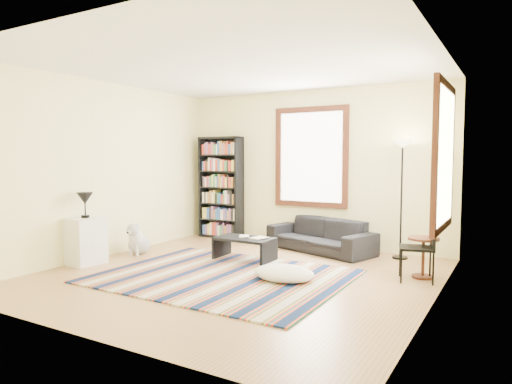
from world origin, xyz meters
The scene contains 21 objects.
floor centered at (0.00, 0.00, -0.05)m, with size 5.00×5.00×0.10m, color #A9754D.
ceiling centered at (0.00, 0.00, 2.85)m, with size 5.00×5.00×0.10m, color white.
wall_back centered at (0.00, 2.55, 1.40)m, with size 5.00×0.10×2.80m, color #F4EEA4.
wall_front centered at (0.00, -2.55, 1.40)m, with size 5.00×0.10×2.80m, color #F4EEA4.
wall_left centered at (-2.55, 0.00, 1.40)m, with size 0.10×5.00×2.80m, color #F4EEA4.
wall_right centered at (2.55, 0.00, 1.40)m, with size 0.10×5.00×2.80m, color #F4EEA4.
window_back centered at (0.00, 2.47, 1.60)m, with size 1.20×0.06×1.60m, color white.
window_right centered at (2.47, 0.80, 1.60)m, with size 0.06×1.20×1.60m, color white.
rug centered at (-0.12, -0.17, 0.01)m, with size 3.17×2.54×0.02m, color #0C1C3F.
sofa centered at (0.36, 2.05, 0.28)m, with size 1.90×0.74×0.55m, color black.
bookshelf centered at (-1.86, 2.32, 1.00)m, with size 0.90×0.30×2.00m, color black.
coffee_table centered at (-0.38, 0.80, 0.18)m, with size 0.90×0.50×0.36m, color black.
book_a centered at (-0.48, 0.80, 0.37)m, with size 0.21×0.15×0.02m, color beige.
book_b centered at (-0.23, 0.85, 0.37)m, with size 0.19×0.26×0.02m, color beige.
floor_cushion centered at (0.68, 0.06, 0.10)m, with size 0.81×0.61×0.20m, color white.
floor_lamp centered at (1.68, 2.15, 0.93)m, with size 0.30×0.30×1.86m, color black, non-canonical shape.
side_table centered at (2.20, 1.12, 0.27)m, with size 0.40×0.40×0.54m, color #461911.
folding_chair centered at (2.15, 0.92, 0.43)m, with size 0.42×0.40×0.86m, color black.
white_cabinet centered at (-2.30, -0.59, 0.35)m, with size 0.38×0.50×0.70m, color white.
table_lamp centered at (-2.30, -0.59, 0.89)m, with size 0.24×0.24×0.38m, color black, non-canonical shape.
dog centered at (-2.15, 0.34, 0.26)m, with size 0.37×0.52×0.52m, color silver, non-canonical shape.
Camera 1 is at (3.27, -5.14, 1.59)m, focal length 32.00 mm.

